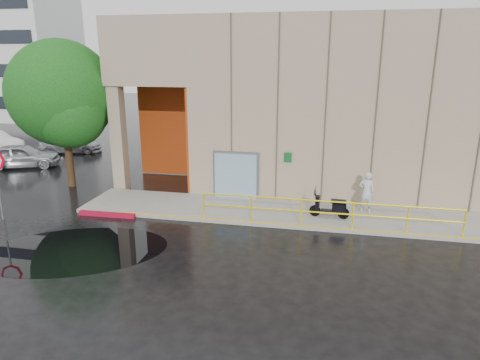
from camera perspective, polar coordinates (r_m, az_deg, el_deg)
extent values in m
plane|color=black|center=(14.24, -6.42, -10.19)|extent=(120.00, 120.00, 0.00)
cube|color=gray|center=(17.73, 10.60, -4.66)|extent=(20.00, 3.00, 0.15)
cube|color=gray|center=(23.30, 16.47, 9.87)|extent=(16.00, 10.00, 8.00)
cube|color=gray|center=(24.47, -8.06, 16.50)|extent=(4.00, 10.00, 3.00)
cube|color=gray|center=(21.22, -15.87, 5.25)|extent=(0.60, 0.60, 5.00)
cube|color=#A63D0F|center=(23.37, -8.90, 6.63)|extent=(3.80, 0.15, 4.90)
cube|color=#A63D0F|center=(21.12, -5.54, 5.74)|extent=(0.10, 3.50, 4.90)
cube|color=#809FAE|center=(19.10, -0.59, 0.54)|extent=(1.90, 0.10, 2.00)
cube|color=slate|center=(19.18, -0.54, 0.60)|extent=(2.10, 0.06, 2.20)
cube|color=#0B531D|center=(18.59, 6.40, 3.02)|extent=(0.32, 0.04, 0.42)
cylinder|color=yellow|center=(16.10, 11.57, -2.82)|extent=(9.50, 0.06, 0.06)
cylinder|color=yellow|center=(16.25, 11.49, -4.32)|extent=(9.50, 0.06, 0.06)
cube|color=silver|center=(51.36, -28.26, 15.69)|extent=(12.00, 8.00, 15.00)
imported|color=silver|center=(18.08, 16.51, -1.56)|extent=(0.66, 0.47, 1.70)
cylinder|color=black|center=(17.36, 9.95, -4.04)|extent=(0.45, 0.12, 0.45)
cylinder|color=black|center=(17.29, 13.63, -4.34)|extent=(0.45, 0.12, 0.45)
cube|color=maroon|center=(18.32, -17.33, -4.40)|extent=(2.40, 0.22, 0.18)
cube|color=black|center=(15.67, -21.23, -8.69)|extent=(7.15, 5.72, 0.01)
imported|color=#A3A7AA|center=(28.09, -27.10, 2.90)|extent=(4.45, 3.17, 1.41)
imported|color=#B3B6BB|center=(31.20, -21.66, 4.47)|extent=(4.31, 2.71, 1.16)
cylinder|color=black|center=(22.83, -21.83, 3.00)|extent=(0.36, 0.36, 3.10)
sphere|color=#316222|center=(22.39, -22.66, 10.63)|extent=(5.03, 5.03, 5.03)
sphere|color=#316222|center=(21.76, -21.79, 8.59)|extent=(3.52, 3.52, 3.52)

